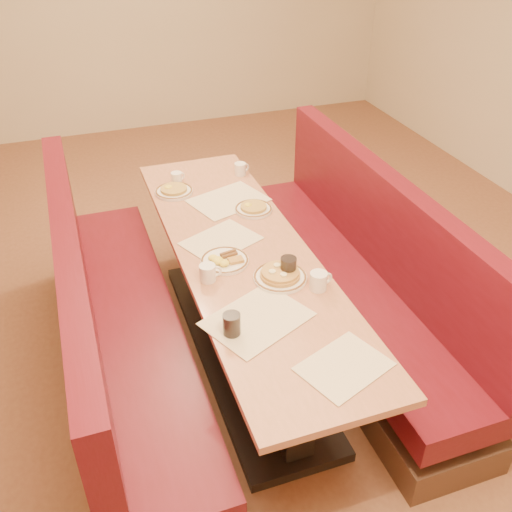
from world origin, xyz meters
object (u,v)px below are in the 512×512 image
object	(u,v)px
soda_tumbler_mid	(288,268)
booth_left	(117,334)
pancake_plate	(280,276)
soda_tumbler_near	(232,325)
diner_table	(244,304)
coffee_mug_b	(208,272)
coffee_mug_a	(319,281)
coffee_mug_c	(241,169)
coffee_mug_d	(177,178)
booth_right	(356,281)
eggs_plate	(224,260)

from	to	relation	value
soda_tumbler_mid	booth_left	bearing A→B (deg)	160.58
pancake_plate	soda_tumbler_near	xyz separation A→B (m)	(-0.35, -0.32, 0.03)
soda_tumbler_near	diner_table	bearing A→B (deg)	67.71
coffee_mug_b	soda_tumbler_near	xyz separation A→B (m)	(-0.01, -0.43, 0.01)
coffee_mug_b	soda_tumbler_near	bearing A→B (deg)	-88.91
coffee_mug_a	coffee_mug_c	bearing A→B (deg)	81.25
pancake_plate	coffee_mug_b	world-z (taller)	coffee_mug_b
coffee_mug_d	diner_table	bearing A→B (deg)	-103.90
booth_right	coffee_mug_c	size ratio (longest dim) A/B	22.81
eggs_plate	soda_tumbler_mid	xyz separation A→B (m)	(0.27, -0.23, 0.04)
eggs_plate	coffee_mug_c	bearing A→B (deg)	67.34
coffee_mug_a	soda_tumbler_near	distance (m)	0.54
pancake_plate	coffee_mug_c	xyz separation A→B (m)	(0.19, 1.22, 0.02)
soda_tumbler_near	soda_tumbler_mid	bearing A→B (deg)	38.93
booth_right	soda_tumbler_mid	world-z (taller)	booth_right
eggs_plate	coffee_mug_c	size ratio (longest dim) A/B	2.32
soda_tumbler_mid	coffee_mug_d	bearing A→B (deg)	103.55
coffee_mug_a	soda_tumbler_mid	size ratio (longest dim) A/B	1.09
booth_right	eggs_plate	distance (m)	0.95
eggs_plate	coffee_mug_b	world-z (taller)	coffee_mug_b
coffee_mug_d	soda_tumbler_mid	world-z (taller)	soda_tumbler_mid
soda_tumbler_near	pancake_plate	bearing A→B (deg)	41.86
coffee_mug_c	booth_right	bearing A→B (deg)	-79.57
booth_right	coffee_mug_a	distance (m)	0.79
diner_table	coffee_mug_b	distance (m)	0.53
coffee_mug_b	soda_tumbler_mid	bearing A→B (deg)	-12.78
diner_table	soda_tumbler_near	distance (m)	0.81
diner_table	booth_left	distance (m)	0.73
diner_table	eggs_plate	bearing A→B (deg)	-148.15
pancake_plate	coffee_mug_c	world-z (taller)	coffee_mug_c
coffee_mug_b	coffee_mug_a	bearing A→B (deg)	-24.29
eggs_plate	coffee_mug_c	distance (m)	1.07
pancake_plate	eggs_plate	world-z (taller)	pancake_plate
eggs_plate	soda_tumbler_near	xyz separation A→B (m)	(-0.13, -0.55, 0.04)
pancake_plate	coffee_mug_b	size ratio (longest dim) A/B	2.32
eggs_plate	soda_tumbler_mid	world-z (taller)	soda_tumbler_mid
coffee_mug_c	soda_tumbler_mid	size ratio (longest dim) A/B	0.97
diner_table	booth_right	distance (m)	0.73
booth_right	pancake_plate	distance (m)	0.82
coffee_mug_b	coffee_mug_d	xyz separation A→B (m)	(0.09, 1.12, -0.01)
pancake_plate	soda_tumbler_near	bearing A→B (deg)	-138.14
booth_left	pancake_plate	distance (m)	0.98
diner_table	eggs_plate	xyz separation A→B (m)	(-0.13, -0.08, 0.39)
diner_table	booth_left	size ratio (longest dim) A/B	1.00
booth_left	pancake_plate	bearing A→B (deg)	-20.81
soda_tumbler_mid	coffee_mug_a	bearing A→B (deg)	-53.85
coffee_mug_b	pancake_plate	bearing A→B (deg)	-15.69
eggs_plate	coffee_mug_a	world-z (taller)	coffee_mug_a
coffee_mug_b	coffee_mug_c	world-z (taller)	coffee_mug_b
diner_table	coffee_mug_a	size ratio (longest dim) A/B	20.34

